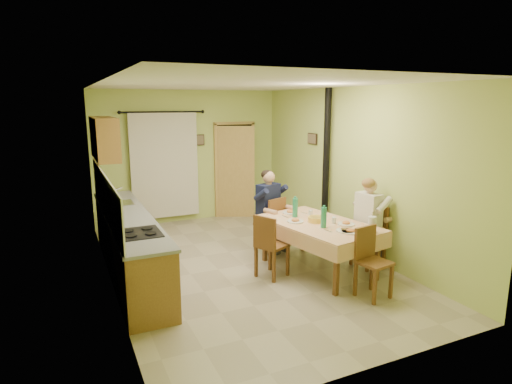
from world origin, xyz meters
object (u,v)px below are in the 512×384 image
chair_right (368,248)px  stove_flue (325,186)px  chair_far (270,235)px  chair_left (271,258)px  chair_near (373,276)px  dining_table (318,247)px  man_right (370,212)px  man_far (270,202)px

chair_right → stove_flue: bearing=-11.6°
chair_far → chair_left: bearing=-134.9°
chair_far → chair_near: chair_far is taller
dining_table → chair_left: size_ratio=2.14×
man_right → man_far: bearing=33.5°
chair_far → man_far: bearing=90.0°
dining_table → stove_flue: (0.96, 1.26, 0.65)m
dining_table → chair_near: chair_near is taller
dining_table → man_far: size_ratio=1.46×
man_far → dining_table: bearing=-95.4°
chair_far → chair_right: bearing=-68.9°
man_far → chair_far: bearing=-90.0°
dining_table → chair_left: (-0.76, 0.08, -0.09)m
man_far → man_right: (1.08, -1.30, 0.00)m
chair_right → man_right: size_ratio=0.70×
chair_near → man_far: (-0.43, 2.20, 0.59)m
stove_flue → man_right: bearing=-95.8°
man_right → chair_near: bearing=137.6°
dining_table → man_far: (-0.27, 1.11, 0.50)m
dining_table → man_right: 0.97m
chair_left → man_right: (1.57, -0.27, 0.59)m
chair_left → man_far: man_far is taller
chair_near → chair_far: bearing=-89.1°
dining_table → man_right: bearing=-24.1°
chair_right → man_far: man_far is taller
chair_near → man_far: 2.32m
chair_right → man_far: bearing=33.9°
chair_right → stove_flue: (0.13, 1.45, 0.73)m
chair_near → chair_left: (-0.91, 1.17, 0.00)m
chair_right → man_right: bearing=90.0°
chair_left → stove_flue: size_ratio=0.34×
chair_near → stove_flue: 2.59m
dining_table → chair_left: 0.77m
chair_right → man_right: 0.59m
chair_near → chair_right: 1.12m
chair_far → chair_near: 2.23m
man_right → stove_flue: stove_flue is taller
chair_far → chair_left: 1.13m
man_far → chair_near: bearing=-98.3°
man_far → man_right: bearing=-69.5°
chair_far → chair_near: (0.42, -2.19, -0.00)m
man_far → stove_flue: (1.23, 0.15, 0.15)m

